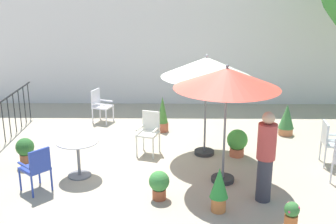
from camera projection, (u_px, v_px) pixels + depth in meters
The scene contains 17 objects.
ground_plane at pixel (168, 155), 9.25m from camera, with size 60.00×60.00×0.00m, color tan.
villa_facade at pixel (170, 42), 12.76m from camera, with size 12.16×0.30×3.84m, color silver.
patio_umbrella_0 at pixel (227, 79), 7.45m from camera, with size 1.93×1.93×2.27m.
patio_umbrella_1 at pixel (207, 68), 8.74m from camera, with size 1.92×1.92×2.23m.
cafe_table_0 at pixel (78, 151), 8.10m from camera, with size 0.82×0.82×0.74m.
patio_chair_0 at pixel (149, 130), 9.21m from camera, with size 0.54×0.55×0.94m.
patio_chair_2 at pixel (100, 104), 11.35m from camera, with size 0.57×0.57×0.89m.
patio_chair_3 at pixel (37, 167), 7.49m from camera, with size 0.62×0.62×0.86m.
patio_chair_4 at pixel (331, 140), 8.63m from camera, with size 0.50×0.49×0.92m.
potted_plant_0 at pixel (159, 183), 7.29m from camera, with size 0.36×0.36×0.52m.
potted_plant_1 at pixel (291, 215), 6.38m from camera, with size 0.23×0.23×0.47m.
potted_plant_2 at pixel (287, 119), 10.38m from camera, with size 0.38×0.38×0.79m.
potted_plant_3 at pixel (219, 188), 6.86m from camera, with size 0.31×0.31×0.78m.
potted_plant_4 at pixel (25, 150), 8.59m from camera, with size 0.37×0.37×0.61m.
potted_plant_6 at pixel (163, 115), 10.61m from camera, with size 0.30×0.30×0.92m.
potted_plant_7 at pixel (237, 142), 9.12m from camera, with size 0.45×0.45×0.60m.
standing_person at pixel (266, 156), 7.09m from camera, with size 0.35×0.35×1.62m.
Camera 1 is at (0.10, -8.55, 3.64)m, focal length 44.77 mm.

